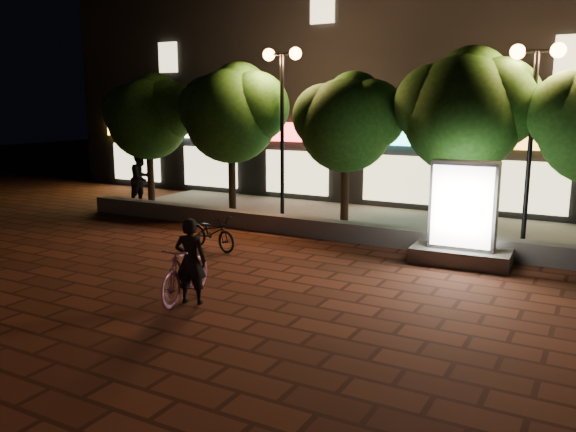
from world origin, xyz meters
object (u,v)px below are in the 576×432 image
Objects in this scene: street_lamp_left at (282,91)px; scooter_parked at (212,232)px; ad_kiosk at (463,223)px; pedestrian at (141,178)px; tree_far_left at (150,114)px; tree_mid at (349,119)px; tree_right at (466,107)px; rider at (191,261)px; street_lamp_right at (534,93)px; tree_left at (233,110)px; scooter_pink at (185,271)px.

street_lamp_left is 5.19m from scooter_parked.
pedestrian is (-11.64, 2.02, 0.09)m from ad_kiosk.
tree_far_left is 1.03× the size of tree_mid.
tree_far_left is 2.77× the size of scooter_parked.
tree_right is (3.31, 0.00, 0.35)m from tree_mid.
tree_mid is 2.32× the size of pedestrian.
tree_right is 3.13× the size of rider.
tree_right reaches higher than street_lamp_right.
tree_left is (3.50, 0.00, 0.15)m from tree_far_left.
scooter_parked is (-5.85, -1.67, -0.53)m from ad_kiosk.
rider is at bearing -113.12° from tree_right.
pedestrian is at bearing 126.47° from scooter_pink.
street_lamp_right is at bearing -1.68° from tree_left.
tree_mid is 0.87× the size of street_lamp_left.
tree_left reaches higher than pedestrian.
ad_kiosk is 1.31× the size of scooter_pink.
pedestrian is at bearing 71.18° from scooter_parked.
rider is 0.83× the size of pedestrian.
street_lamp_right is 9.24m from rider.
tree_left is at bearing 180.00° from tree_mid.
tree_left is at bearing 40.45° from scooter_parked.
tree_right is 0.98× the size of street_lamp_left.
tree_right is at bearing 0.00° from tree_left.
tree_mid reaches higher than ad_kiosk.
rider is at bearing -73.40° from street_lamp_left.
street_lamp_left is 6.44m from pedestrian.
street_lamp_left is 6.99m from ad_kiosk.
scooter_pink is 0.94× the size of pedestrian.
street_lamp_right is 2.08× the size of ad_kiosk.
rider is 0.97× the size of scooter_parked.
tree_right is at bearing 2.81° from street_lamp_left.
ad_kiosk is at bearing -31.20° from tree_mid.
street_lamp_left is 8.21m from rider.
rider is (2.16, -7.23, -3.22)m from street_lamp_left.
ad_kiosk reaches higher than scooter_pink.
scooter_parked is (-2.08, 3.48, -0.37)m from rider.
tree_left is 5.41m from scooter_parked.
rider is (-4.84, -7.23, -3.08)m from street_lamp_right.
street_lamp_right is 2.98× the size of scooter_parked.
rider is (0.23, -0.12, 0.26)m from scooter_pink.
street_lamp_left is (1.95, -0.26, 0.58)m from tree_left.
rider is at bearing -126.20° from ad_kiosk.
street_lamp_left is at bearing 14.91° from scooter_parked.
scooter_parked is at bearing -142.73° from tree_right.
street_lamp_right is 8.60m from scooter_parked.
street_lamp_right is (7.00, 0.00, -0.13)m from street_lamp_left.
scooter_parked is at bearing -36.03° from tree_far_left.
tree_far_left is 2.28m from pedestrian.
street_lamp_right is 2.56× the size of pedestrian.
tree_far_left is 2.54× the size of scooter_pink.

